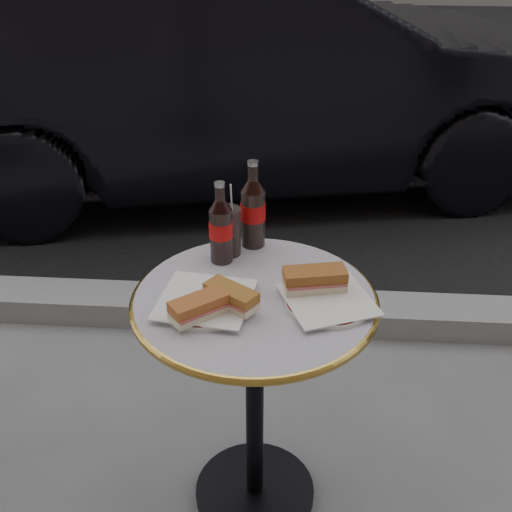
# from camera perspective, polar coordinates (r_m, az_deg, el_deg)

# --- Properties ---
(ground) EXTENTS (80.00, 80.00, 0.00)m
(ground) POSITION_cam_1_polar(r_m,az_deg,el_deg) (2.10, -0.11, -20.39)
(ground) COLOR slate
(ground) RESTS_ON ground
(asphalt_road) EXTENTS (40.00, 8.00, 0.00)m
(asphalt_road) POSITION_cam_1_polar(r_m,az_deg,el_deg) (6.53, 3.28, 15.99)
(asphalt_road) COLOR black
(asphalt_road) RESTS_ON ground
(curb) EXTENTS (40.00, 0.20, 0.12)m
(curb) POSITION_cam_1_polar(r_m,az_deg,el_deg) (2.73, 1.30, -4.92)
(curb) COLOR gray
(curb) RESTS_ON ground
(bistro_table) EXTENTS (0.62, 0.62, 0.73)m
(bistro_table) POSITION_cam_1_polar(r_m,az_deg,el_deg) (1.83, -0.12, -13.14)
(bistro_table) COLOR #BAB2C4
(bistro_table) RESTS_ON ground
(plate_left) EXTENTS (0.29, 0.29, 0.01)m
(plate_left) POSITION_cam_1_polar(r_m,az_deg,el_deg) (1.57, -4.54, -4.11)
(plate_left) COLOR white
(plate_left) RESTS_ON bistro_table
(plate_right) EXTENTS (0.25, 0.25, 0.01)m
(plate_right) POSITION_cam_1_polar(r_m,az_deg,el_deg) (1.58, 6.42, -4.12)
(plate_right) COLOR white
(plate_right) RESTS_ON bistro_table
(sandwich_left_a) EXTENTS (0.15, 0.14, 0.05)m
(sandwich_left_a) POSITION_cam_1_polar(r_m,az_deg,el_deg) (1.50, -5.06, -4.64)
(sandwich_left_a) COLOR #AD5C2C
(sandwich_left_a) RESTS_ON plate_left
(sandwich_left_b) EXTENTS (0.15, 0.13, 0.05)m
(sandwich_left_b) POSITION_cam_1_polar(r_m,az_deg,el_deg) (1.53, -2.21, -3.71)
(sandwich_left_b) COLOR #9C6127
(sandwich_left_b) RESTS_ON plate_left
(sandwich_right) EXTENTS (0.17, 0.10, 0.05)m
(sandwich_right) POSITION_cam_1_polar(r_m,az_deg,el_deg) (1.60, 5.24, -2.18)
(sandwich_right) COLOR #985526
(sandwich_right) RESTS_ON plate_right
(cola_bottle_left) EXTENTS (0.07, 0.07, 0.23)m
(cola_bottle_left) POSITION_cam_1_polar(r_m,az_deg,el_deg) (1.70, -3.16, 3.00)
(cola_bottle_left) COLOR black
(cola_bottle_left) RESTS_ON bistro_table
(cola_bottle_right) EXTENTS (0.09, 0.09, 0.25)m
(cola_bottle_right) POSITION_cam_1_polar(r_m,az_deg,el_deg) (1.77, -0.27, 4.64)
(cola_bottle_right) COLOR black
(cola_bottle_right) RESTS_ON bistro_table
(cola_glass) EXTENTS (0.09, 0.09, 0.14)m
(cola_glass) POSITION_cam_1_polar(r_m,az_deg,el_deg) (1.75, -2.42, 2.22)
(cola_glass) COLOR black
(cola_glass) RESTS_ON bistro_table
(parked_car) EXTENTS (2.20, 4.22, 1.32)m
(parked_car) POSITION_cam_1_polar(r_m,az_deg,el_deg) (3.84, -0.69, 15.85)
(parked_car) COLOR black
(parked_car) RESTS_ON ground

